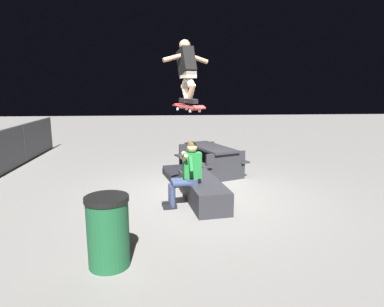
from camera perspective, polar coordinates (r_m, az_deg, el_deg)
name	(u,v)px	position (r m, az deg, el deg)	size (l,w,h in m)	color
ground_plane	(202,197)	(7.11, 1.74, -7.44)	(40.00, 40.00, 0.00)	slate
ledge_box_main	(203,191)	(6.80, 1.85, -6.36)	(1.93, 0.64, 0.44)	#28282D
person_sitting_on_ledge	(187,171)	(6.39, -0.90, -3.05)	(0.60, 0.78, 1.28)	#2D3856
skateboard	(188,107)	(6.10, -0.66, 7.96)	(1.02, 0.55, 0.13)	#B72D2D
skater_airborne	(187,68)	(6.15, -0.91, 14.39)	(0.63, 0.86, 1.12)	black
kicker_ramp	(181,175)	(8.58, -1.93, -3.75)	(1.11, 0.96, 0.31)	black
picnic_table_back	(210,156)	(8.82, 3.16, -0.36)	(2.08, 1.88, 0.75)	#28282D
trash_bin	(108,231)	(4.52, -14.17, -12.81)	(0.56, 0.56, 0.94)	#19512D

